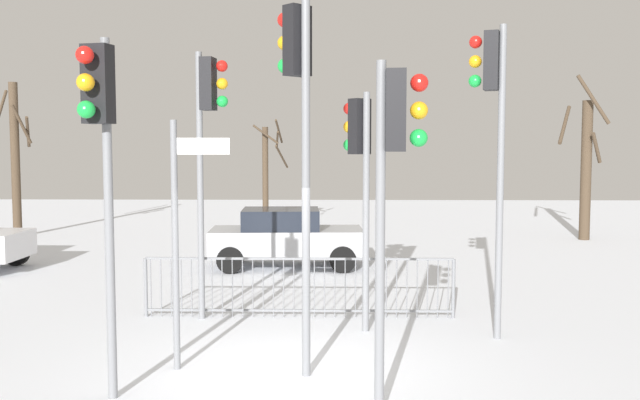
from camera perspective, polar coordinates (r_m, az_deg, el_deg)
ground_plane at (r=9.57m, az=-2.69°, el=-14.03°), size 60.00×60.00×0.00m
traffic_light_mid_left at (r=11.30m, az=3.32°, el=3.58°), size 0.46×0.48×3.91m
traffic_light_rear_right at (r=11.12m, az=14.05°, el=7.14°), size 0.55×0.37×4.90m
traffic_light_foreground_right at (r=12.13m, az=-9.29°, el=6.15°), size 0.57×0.35×4.65m
traffic_light_mid_right at (r=8.39m, az=-17.70°, el=5.02°), size 0.36×0.56×4.29m
traffic_light_rear_left at (r=7.68m, az=6.16°, el=3.54°), size 0.57×0.34×3.98m
traffic_light_foreground_left at (r=9.08m, az=-1.77°, el=8.12°), size 0.46×0.47×4.95m
direction_sign_post at (r=9.48m, az=-11.54°, el=-2.59°), size 0.79×0.09×3.39m
pedestrian_guard_railing at (r=12.35m, az=-1.75°, el=-7.15°), size 5.53×0.08×1.07m
car_silver_far at (r=17.39m, az=-2.88°, el=-3.05°), size 3.89×2.10×1.47m
bare_tree_left at (r=23.92m, az=21.08°, el=2.73°), size 1.57×1.60×5.29m
bare_tree_centre at (r=25.21m, az=-23.86°, el=3.31°), size 1.14×1.11×5.16m
bare_tree_right at (r=24.71m, az=-4.41°, el=2.14°), size 1.19×1.29×3.98m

